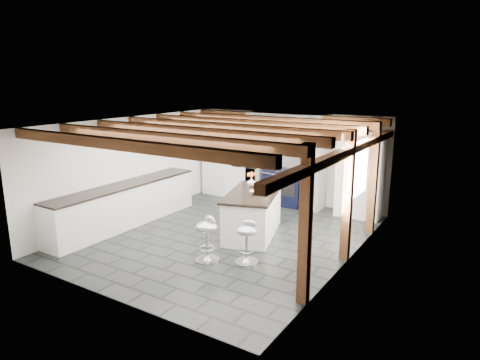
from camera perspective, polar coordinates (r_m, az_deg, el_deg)
The scene contains 6 objects.
ground at distance 8.79m, azimuth -1.96°, elevation -7.43°, with size 6.00×6.00×0.00m, color black.
room_shell at distance 9.95m, azimuth -0.34°, elevation 1.46°, with size 6.00×6.03×6.00m.
range_cooker at distance 10.87m, azimuth 5.95°, elevation -0.83°, with size 1.00×0.63×0.99m.
kitchen_island at distance 8.73m, azimuth 1.72°, elevation -4.40°, with size 1.45×2.01×1.19m.
bar_stool_near at distance 7.41m, azimuth 0.90°, elevation -7.60°, with size 0.44×0.44×0.76m.
bar_stool_far at distance 7.49m, azimuth -4.38°, elevation -7.16°, with size 0.49×0.49×0.80m.
Camera 1 is at (4.62, -6.79, 3.13)m, focal length 32.00 mm.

